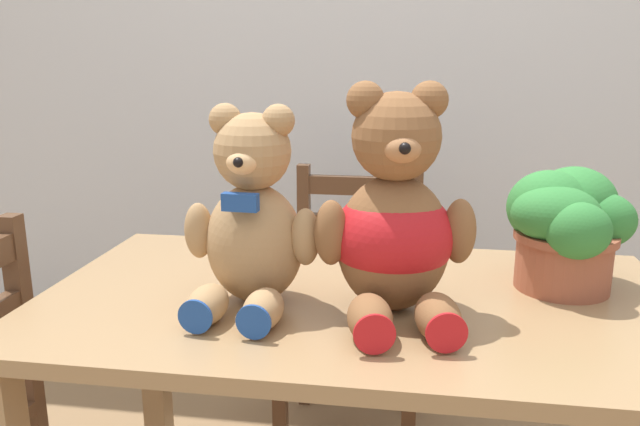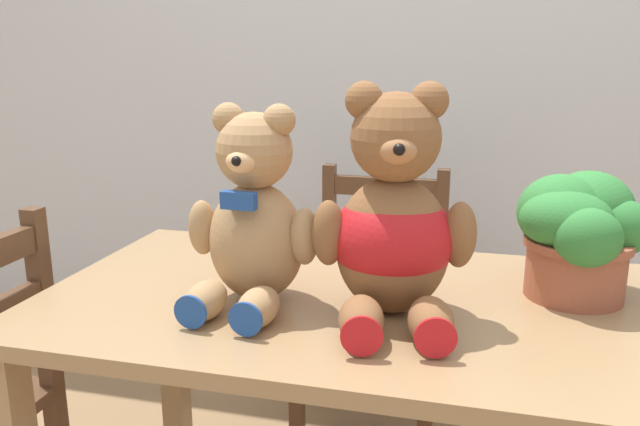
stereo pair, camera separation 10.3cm
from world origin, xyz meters
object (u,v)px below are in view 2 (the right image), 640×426
Objects in this scene: wooden_chair_behind at (375,310)px; teddy_bear_left at (253,219)px; teddy_bear_right at (393,225)px; potted_plant at (579,229)px.

teddy_bear_left is at bearing 81.24° from wooden_chair_behind.
teddy_bear_right is at bearing 100.91° from wooden_chair_behind.
potted_plant is (0.48, -0.58, 0.46)m from wooden_chair_behind.
teddy_bear_left reaches higher than potted_plant.
teddy_bear_right is (0.15, -0.75, 0.49)m from wooden_chair_behind.
potted_plant is at bearing -160.22° from teddy_bear_left.
wooden_chair_behind is at bearing -90.31° from teddy_bear_right.
teddy_bear_left is at bearing -10.43° from teddy_bear_right.
teddy_bear_left is 0.26m from teddy_bear_right.
teddy_bear_right is at bearing -176.07° from teddy_bear_left.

